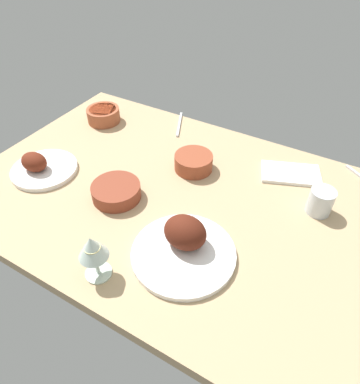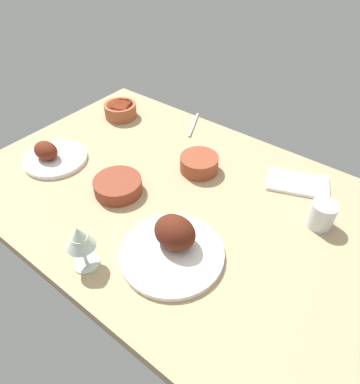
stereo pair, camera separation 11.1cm
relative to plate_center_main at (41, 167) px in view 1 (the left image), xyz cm
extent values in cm
cube|color=tan|center=(48.20, 13.00, -4.13)|extent=(140.00, 90.00, 4.00)
cylinder|color=white|center=(0.62, 0.62, -1.33)|extent=(22.56, 22.56, 1.60)
ellipsoid|color=#602314|center=(-1.15, -1.14, 2.45)|extent=(9.54, 7.12, 6.48)
cylinder|color=white|center=(60.86, -6.98, -1.33)|extent=(28.46, 28.46, 1.60)
ellipsoid|color=#511E11|center=(59.64, -4.04, 3.75)|extent=(11.98, 9.76, 9.31)
cylinder|color=#A35133|center=(-3.09, 37.72, 0.78)|extent=(13.47, 13.47, 5.82)
cylinder|color=#9E3314|center=(-3.09, 37.72, 3.19)|extent=(11.05, 11.05, 1.00)
cylinder|color=brown|center=(44.96, 28.05, 0.66)|extent=(13.34, 13.34, 5.58)
cylinder|color=white|center=(44.96, 28.05, 2.95)|extent=(10.94, 10.94, 1.00)
cylinder|color=brown|center=(30.67, 2.74, 0.23)|extent=(15.62, 15.62, 4.72)
cylinder|color=brown|center=(30.67, 2.74, 2.09)|extent=(12.81, 12.81, 1.00)
cylinder|color=silver|center=(44.62, -23.01, -1.88)|extent=(7.00, 7.00, 0.50)
cylinder|color=silver|center=(44.62, -23.01, 1.87)|extent=(1.00, 1.00, 7.00)
cone|color=silver|center=(44.62, -23.01, 8.62)|extent=(7.60, 7.60, 6.50)
cylinder|color=beige|center=(44.62, -23.01, 7.17)|extent=(4.18, 4.18, 2.80)
cylinder|color=silver|center=(88.16, 28.49, 2.02)|extent=(7.46, 7.46, 8.29)
cube|color=white|center=(75.78, 41.80, -1.53)|extent=(22.66, 17.92, 1.20)
cube|color=silver|center=(25.97, 50.92, -1.73)|extent=(8.44, 16.94, 0.80)
camera|label=1|loc=(89.40, -58.24, 74.09)|focal=32.52mm
camera|label=2|loc=(98.59, -52.06, 74.09)|focal=32.52mm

